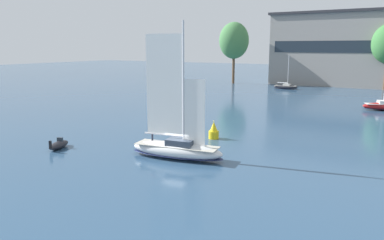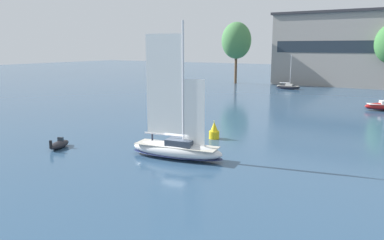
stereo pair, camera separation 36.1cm
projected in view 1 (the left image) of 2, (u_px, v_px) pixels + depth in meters
name	position (u px, v px, depth m)	size (l,w,h in m)	color
ground_plane	(177.00, 158.00, 37.73)	(400.00, 400.00, 0.00)	#2D4C6B
waterfront_building	(332.00, 49.00, 107.67)	(33.84, 14.21, 20.68)	gray
tree_shore_left	(234.00, 41.00, 111.76)	(8.85, 8.85, 18.22)	brown
sailboat_main	(177.00, 148.00, 37.52)	(10.11, 4.21, 13.48)	silver
sailboat_moored_mid_channel	(286.00, 87.00, 98.78)	(6.46, 1.82, 8.90)	#232328
motor_tender	(59.00, 145.00, 41.19)	(2.24, 3.47, 1.24)	black
channel_buoy	(214.00, 131.00, 45.52)	(1.25, 1.25, 2.24)	yellow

